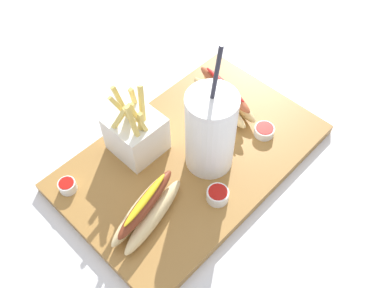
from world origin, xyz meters
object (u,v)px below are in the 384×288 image
hot_dog_1 (147,210)px  fries_basket (136,133)px  soda_cup (210,132)px  hot_dog_2 (224,97)px  ketchup_cup_3 (67,186)px  ketchup_cup_2 (264,130)px  ketchup_cup_1 (218,195)px

hot_dog_1 → fries_basket: bearing=54.6°
soda_cup → fries_basket: soda_cup is taller
hot_dog_2 → ketchup_cup_3: (-0.33, 0.06, -0.01)m
soda_cup → hot_dog_1: 0.16m
hot_dog_1 → hot_dog_2: bearing=15.6°
fries_basket → ketchup_cup_2: size_ratio=3.82×
ketchup_cup_2 → ketchup_cup_3: ketchup_cup_3 is taller
hot_dog_1 → ketchup_cup_2: bearing=-5.8°
hot_dog_2 → ketchup_cup_3: bearing=169.3°
fries_basket → hot_dog_2: (0.19, -0.04, -0.02)m
fries_basket → hot_dog_2: 0.19m
soda_cup → ketchup_cup_2: (0.12, -0.03, -0.07)m
soda_cup → hot_dog_2: 0.15m
soda_cup → fries_basket: size_ratio=1.76×
ketchup_cup_2 → ketchup_cup_3: size_ratio=1.26×
fries_basket → hot_dog_1: size_ratio=0.91×
hot_dog_1 → hot_dog_2: (0.27, 0.08, -0.00)m
fries_basket → ketchup_cup_2: 0.24m
soda_cup → hot_dog_1: soda_cup is taller
ketchup_cup_1 → ketchup_cup_2: (0.17, 0.03, -0.00)m
fries_basket → ketchup_cup_1: bearing=-83.3°
soda_cup → ketchup_cup_2: soda_cup is taller
soda_cup → ketchup_cup_2: 0.14m
hot_dog_1 → ketchup_cup_3: size_ratio=5.31×
hot_dog_2 → ketchup_cup_2: 0.11m
hot_dog_2 → ketchup_cup_2: bearing=-90.9°
ketchup_cup_3 → ketchup_cup_1: bearing=-50.2°
ketchup_cup_3 → ketchup_cup_2: bearing=-26.8°
ketchup_cup_1 → ketchup_cup_3: (-0.16, 0.20, -0.00)m
fries_basket → hot_dog_1: fries_basket is taller
hot_dog_1 → ketchup_cup_2: hot_dog_1 is taller
ketchup_cup_1 → hot_dog_1: bearing=151.3°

